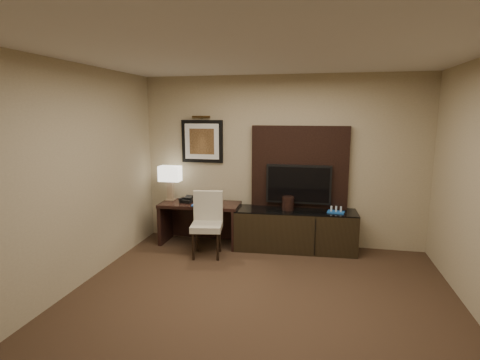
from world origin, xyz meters
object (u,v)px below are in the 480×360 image
(desk_chair, at_px, (207,226))
(desk_phone, at_px, (187,200))
(minibar_tray, at_px, (336,210))
(desk, at_px, (200,223))
(tv, at_px, (299,184))
(ice_bucket, at_px, (288,203))
(credenza, at_px, (295,230))
(table_lamp, at_px, (170,183))

(desk_chair, relative_size, desk_phone, 5.06)
(desk_phone, relative_size, minibar_tray, 0.74)
(desk, height_order, desk_phone, desk_phone)
(desk, relative_size, tv, 1.28)
(desk_phone, height_order, ice_bucket, ice_bucket)
(desk, relative_size, minibar_tray, 5.17)
(tv, height_order, ice_bucket, tv)
(desk, height_order, desk_chair, desk_chair)
(credenza, height_order, desk_phone, desk_phone)
(tv, xyz_separation_m, minibar_tray, (0.58, -0.16, -0.34))
(desk, distance_m, ice_bucket, 1.47)
(desk_phone, bearing_deg, minibar_tray, 8.64)
(ice_bucket, bearing_deg, table_lamp, 177.89)
(desk, height_order, ice_bucket, ice_bucket)
(desk, relative_size, desk_chair, 1.37)
(minibar_tray, bearing_deg, credenza, 177.82)
(ice_bucket, height_order, minibar_tray, ice_bucket)
(minibar_tray, bearing_deg, desk_chair, -164.67)
(desk_chair, bearing_deg, desk, 108.90)
(desk, height_order, credenza, desk)
(desk_chair, distance_m, ice_bucket, 1.29)
(desk, relative_size, table_lamp, 2.18)
(tv, relative_size, table_lamp, 1.71)
(credenza, distance_m, ice_bucket, 0.44)
(desk, relative_size, credenza, 0.69)
(table_lamp, relative_size, minibar_tray, 2.37)
(tv, xyz_separation_m, desk_phone, (-1.78, -0.19, -0.29))
(desk, bearing_deg, ice_bucket, -0.25)
(desk_phone, height_order, minibar_tray, desk_phone)
(credenza, distance_m, desk_chair, 1.38)
(tv, height_order, desk_chair, tv)
(tv, bearing_deg, ice_bucket, -133.75)
(table_lamp, xyz_separation_m, ice_bucket, (1.95, -0.07, -0.23))
(credenza, height_order, tv, tv)
(tv, height_order, table_lamp, tv)
(table_lamp, height_order, ice_bucket, table_lamp)
(desk_chair, height_order, ice_bucket, desk_chair)
(tv, relative_size, desk_phone, 5.45)
(credenza, height_order, ice_bucket, ice_bucket)
(table_lamp, xyz_separation_m, desk_phone, (0.32, -0.11, -0.25))
(table_lamp, bearing_deg, credenza, -1.69)
(tv, distance_m, desk_phone, 1.81)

